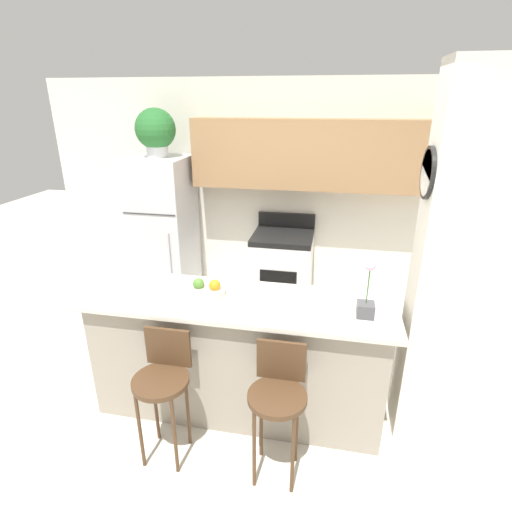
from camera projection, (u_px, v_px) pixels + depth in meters
ground_plane at (239, 407)px, 3.23m from camera, size 14.00×14.00×0.00m
wall_back at (291, 179)px, 4.53m from camera, size 5.60×0.38×2.55m
pillar_right at (443, 273)px, 2.57m from camera, size 0.38×0.32×2.55m
counter_bar at (238, 356)px, 3.05m from camera, size 2.27×0.67×0.98m
refrigerator at (165, 232)px, 4.71m from camera, size 0.63×0.72×1.73m
stove_range at (282, 271)px, 4.64m from camera, size 0.67×0.66×1.07m
bar_stool_left at (163, 379)px, 2.62m from camera, size 0.37×0.37×0.92m
bar_stool_right at (278, 395)px, 2.49m from camera, size 0.37×0.37×0.92m
potted_plant_on_fridge at (156, 131)px, 4.29m from camera, size 0.43×0.43×0.51m
orchid_vase at (366, 300)px, 2.61m from camera, size 0.11×0.11×0.40m
fruit_bowl at (207, 290)px, 2.93m from camera, size 0.28×0.28×0.12m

